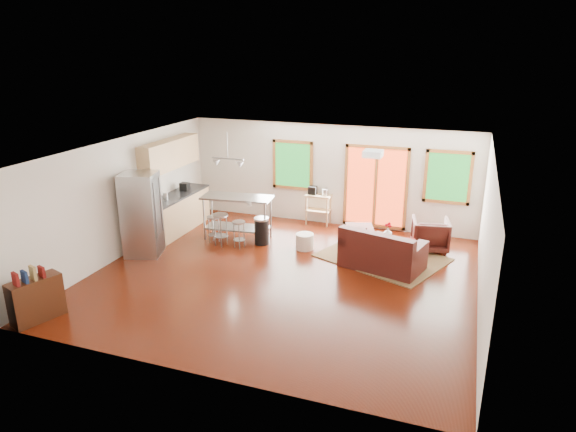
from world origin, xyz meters
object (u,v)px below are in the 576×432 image
(armchair, at_px, (430,233))
(rug, at_px, (382,257))
(loveseat, at_px, (381,253))
(island, at_px, (237,210))
(kitchen_cart, at_px, (318,199))
(refrigerator, at_px, (142,214))
(coffee_table, at_px, (387,240))
(ottoman, at_px, (359,235))

(armchair, bearing_deg, rug, 31.78)
(loveseat, bearing_deg, island, -174.52)
(kitchen_cart, bearing_deg, refrigerator, -133.24)
(island, bearing_deg, refrigerator, -134.40)
(rug, relative_size, armchair, 3.05)
(coffee_table, bearing_deg, loveseat, -88.45)
(coffee_table, xyz_separation_m, refrigerator, (-5.13, -1.86, 0.63))
(loveseat, relative_size, coffee_table, 1.80)
(ottoman, relative_size, island, 0.36)
(refrigerator, bearing_deg, island, 28.22)
(refrigerator, bearing_deg, loveseat, -6.62)
(coffee_table, distance_m, armchair, 1.04)
(armchair, xyz_separation_m, kitchen_cart, (-2.93, 0.88, 0.28))
(ottoman, bearing_deg, rug, -46.93)
(armchair, distance_m, island, 4.54)
(refrigerator, xyz_separation_m, kitchen_cart, (3.08, 3.27, -0.25))
(rug, relative_size, ottoman, 4.00)
(kitchen_cart, bearing_deg, armchair, -16.74)
(loveseat, xyz_separation_m, ottoman, (-0.74, 1.29, -0.14))
(armchair, height_order, island, island)
(kitchen_cart, bearing_deg, loveseat, -47.94)
(rug, distance_m, island, 3.60)
(armchair, bearing_deg, loveseat, 47.86)
(armchair, xyz_separation_m, island, (-4.45, -0.80, 0.32))
(armchair, bearing_deg, refrigerator, 11.00)
(refrigerator, bearing_deg, coffee_table, 2.60)
(rug, bearing_deg, island, 179.18)
(refrigerator, relative_size, kitchen_cart, 1.86)
(coffee_table, height_order, island, island)
(ottoman, xyz_separation_m, refrigerator, (-4.41, -2.27, 0.73))
(armchair, xyz_separation_m, refrigerator, (-6.01, -2.39, 0.52))
(armchair, relative_size, island, 0.47)
(island, bearing_deg, loveseat, -9.71)
(armchair, relative_size, kitchen_cart, 0.82)
(coffee_table, height_order, refrigerator, refrigerator)
(rug, xyz_separation_m, armchair, (0.93, 0.85, 0.40))
(coffee_table, height_order, kitchen_cart, kitchen_cart)
(kitchen_cart, bearing_deg, coffee_table, -34.56)
(coffee_table, relative_size, armchair, 1.24)
(island, bearing_deg, ottoman, 13.36)
(coffee_table, distance_m, kitchen_cart, 2.51)
(loveseat, bearing_deg, refrigerator, -154.06)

